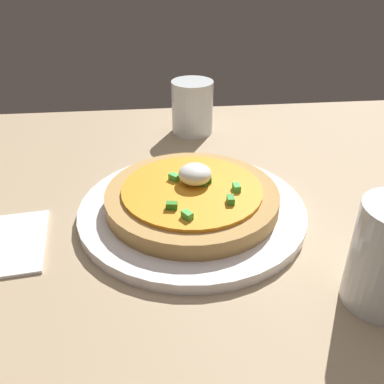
# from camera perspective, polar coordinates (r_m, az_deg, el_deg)

# --- Properties ---
(dining_table) EXTENTS (1.17, 0.71, 0.03)m
(dining_table) POSITION_cam_1_polar(r_m,az_deg,el_deg) (0.58, 3.67, -2.16)
(dining_table) COLOR tan
(dining_table) RESTS_ON ground
(plate) EXTENTS (0.28, 0.28, 0.01)m
(plate) POSITION_cam_1_polar(r_m,az_deg,el_deg) (0.53, 0.00, -2.46)
(plate) COLOR white
(plate) RESTS_ON dining_table
(pizza) EXTENTS (0.21, 0.21, 0.05)m
(pizza) POSITION_cam_1_polar(r_m,az_deg,el_deg) (0.52, 0.02, -0.60)
(pizza) COLOR tan
(pizza) RESTS_ON plate
(cup_near) EXTENTS (0.07, 0.07, 0.09)m
(cup_near) POSITION_cam_1_polar(r_m,az_deg,el_deg) (0.75, 0.05, 11.06)
(cup_near) COLOR silver
(cup_near) RESTS_ON dining_table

